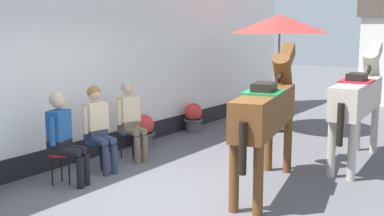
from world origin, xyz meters
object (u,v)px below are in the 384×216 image
Objects in this scene: flower_planter_farthest at (193,117)px; cafe_parasol at (280,25)px; seated_visitor_middle at (98,124)px; seated_visitor_near at (63,134)px; flower_planter_inner_far at (144,130)px; saddled_horse_near at (267,109)px; saddled_horse_far at (359,96)px; seated_visitor_far at (130,116)px.

cafe_parasol is at bearing 36.01° from flower_planter_farthest.
seated_visitor_middle is at bearing -82.84° from flower_planter_farthest.
seated_visitor_near is 2.54m from flower_planter_inner_far.
seated_visitor_near is at bearing -147.99° from saddled_horse_near.
saddled_horse_far is at bearing 71.59° from saddled_horse_near.
cafe_parasol is (-1.51, 3.70, 1.20)m from saddled_horse_near.
saddled_horse_near reaches higher than seated_visitor_near.
seated_visitor_near is at bearing -85.31° from seated_visitor_far.
seated_visitor_middle is at bearing -75.81° from flower_planter_inner_far.
cafe_parasol reaches higher than saddled_horse_near.
seated_visitor_far is at bearing -148.69° from saddled_horse_far.
saddled_horse_near is at bearing -108.41° from saddled_horse_far.
saddled_horse_near is at bearing 32.01° from seated_visitor_near.
cafe_parasol is at bearing 144.01° from saddled_horse_far.
saddled_horse_far is 4.01m from flower_planter_inner_far.
seated_visitor_near is 2.17× the size of flower_planter_farthest.
seated_visitor_middle is 2.17× the size of flower_planter_farthest.
seated_visitor_far reaches higher than flower_planter_farthest.
saddled_horse_near reaches higher than flower_planter_farthest.
seated_visitor_middle and seated_visitor_far have the same top height.
seated_visitor_far is 0.46× the size of saddled_horse_far.
seated_visitor_middle is 1.75m from flower_planter_inner_far.
seated_visitor_near is 2.99m from saddled_horse_near.
seated_visitor_middle is 0.83m from seated_visitor_far.
flower_planter_inner_far is 3.80m from cafe_parasol.
seated_visitor_far is (-0.04, 0.83, 0.00)m from seated_visitor_middle.
flower_planter_farthest is (-3.73, 0.49, -0.82)m from saddled_horse_far.
seated_visitor_middle is 0.54× the size of cafe_parasol.
seated_visitor_near is 1.00× the size of seated_visitor_middle.
flower_planter_farthest is at bearing 97.10° from seated_visitor_near.
flower_planter_inner_far is at bearing -118.21° from cafe_parasol.
saddled_horse_near is at bearing -16.00° from flower_planter_inner_far.
seated_visitor_middle is 3.42m from flower_planter_farthest.
saddled_horse_near is at bearing 16.49° from seated_visitor_middle.
saddled_horse_near is at bearing -1.25° from seated_visitor_far.
saddled_horse_far is at bearing 31.31° from seated_visitor_far.
saddled_horse_near is 1.14× the size of cafe_parasol.
saddled_horse_far is at bearing 48.77° from seated_visitor_near.
seated_visitor_near is 0.46× the size of saddled_horse_far.
saddled_horse_near reaches higher than seated_visitor_middle.
seated_visitor_middle is at bearing -139.09° from saddled_horse_far.
seated_visitor_middle is at bearing -163.51° from saddled_horse_near.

